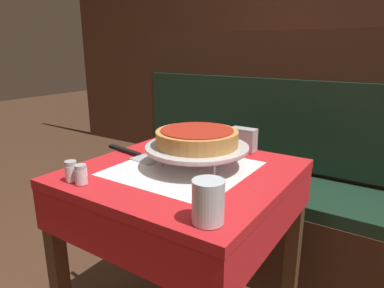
% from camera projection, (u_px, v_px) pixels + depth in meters
% --- Properties ---
extents(dining_table_front, '(0.68, 0.68, 0.75)m').
position_uv_depth(dining_table_front, '(183.00, 199.00, 1.18)').
color(dining_table_front, red).
rests_on(dining_table_front, ground_plane).
extents(dining_table_rear, '(0.79, 0.79, 0.75)m').
position_uv_depth(dining_table_rear, '(267.00, 116.00, 2.63)').
color(dining_table_rear, red).
rests_on(dining_table_rear, ground_plane).
extents(booth_bench, '(1.79, 0.46, 1.23)m').
position_uv_depth(booth_bench, '(268.00, 200.00, 1.82)').
color(booth_bench, '#3D2316').
rests_on(booth_bench, ground_plane).
extents(back_wall_panel, '(6.00, 0.04, 2.40)m').
position_uv_depth(back_wall_panel, '(334.00, 40.00, 2.73)').
color(back_wall_panel, '#4C2D1E').
rests_on(back_wall_panel, ground_plane).
extents(pizza_pan_stand, '(0.35, 0.35, 0.08)m').
position_uv_depth(pizza_pan_stand, '(197.00, 148.00, 1.14)').
color(pizza_pan_stand, '#ADADB2').
rests_on(pizza_pan_stand, dining_table_front).
extents(deep_dish_pizza, '(0.27, 0.27, 0.05)m').
position_uv_depth(deep_dish_pizza, '(197.00, 138.00, 1.13)').
color(deep_dish_pizza, '#C68E47').
rests_on(deep_dish_pizza, pizza_pan_stand).
extents(pizza_server, '(0.29, 0.11, 0.01)m').
position_uv_depth(pizza_server, '(136.00, 154.00, 1.28)').
color(pizza_server, '#BCBCC1').
rests_on(pizza_server, dining_table_front).
extents(water_glass_near, '(0.08, 0.08, 0.10)m').
position_uv_depth(water_glass_near, '(208.00, 201.00, 0.78)').
color(water_glass_near, silver).
rests_on(water_glass_near, dining_table_front).
extents(salt_shaker, '(0.04, 0.04, 0.06)m').
position_uv_depth(salt_shaker, '(71.00, 171.00, 1.03)').
color(salt_shaker, silver).
rests_on(salt_shaker, dining_table_front).
extents(pepper_shaker, '(0.04, 0.04, 0.06)m').
position_uv_depth(pepper_shaker, '(81.00, 175.00, 1.01)').
color(pepper_shaker, silver).
rests_on(pepper_shaker, dining_table_front).
extents(napkin_holder, '(0.10, 0.05, 0.09)m').
position_uv_depth(napkin_holder, '(243.00, 140.00, 1.33)').
color(napkin_holder, '#B2B2B7').
rests_on(napkin_holder, dining_table_front).
extents(condiment_caddy, '(0.15, 0.15, 0.16)m').
position_uv_depth(condiment_caddy, '(281.00, 95.00, 2.59)').
color(condiment_caddy, black).
rests_on(condiment_caddy, dining_table_rear).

